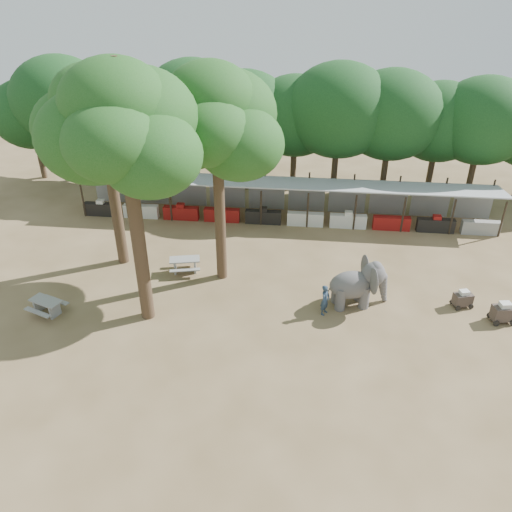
# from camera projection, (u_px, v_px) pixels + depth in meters

# --- Properties ---
(ground) EXTENTS (100.00, 100.00, 0.00)m
(ground) POSITION_uv_depth(u_px,v_px,m) (266.00, 352.00, 22.26)
(ground) COLOR brown
(ground) RESTS_ON ground
(vendor_stalls) EXTENTS (28.00, 2.99, 2.80)m
(vendor_stalls) POSITION_uv_depth(u_px,v_px,m) (285.00, 202.00, 33.58)
(vendor_stalls) COLOR #9B9DA2
(vendor_stalls) RESTS_ON ground
(yard_tree_left) EXTENTS (7.10, 6.90, 11.02)m
(yard_tree_left) POSITION_uv_depth(u_px,v_px,m) (101.00, 120.00, 25.23)
(yard_tree_left) COLOR #332316
(yard_tree_left) RESTS_ON ground
(yard_tree_center) EXTENTS (7.10, 6.90, 12.04)m
(yard_tree_center) POSITION_uv_depth(u_px,v_px,m) (122.00, 129.00, 20.13)
(yard_tree_center) COLOR #332316
(yard_tree_center) RESTS_ON ground
(yard_tree_back) EXTENTS (7.10, 6.90, 11.36)m
(yard_tree_back) POSITION_uv_depth(u_px,v_px,m) (214.00, 122.00, 23.62)
(yard_tree_back) COLOR #332316
(yard_tree_back) RESTS_ON ground
(backdrop_trees) EXTENTS (46.46, 5.95, 8.33)m
(backdrop_trees) POSITION_uv_depth(u_px,v_px,m) (291.00, 118.00, 35.86)
(backdrop_trees) COLOR #332316
(backdrop_trees) RESTS_ON ground
(elephant) EXTENTS (3.25, 2.39, 2.41)m
(elephant) POSITION_uv_depth(u_px,v_px,m) (359.00, 284.00, 24.85)
(elephant) COLOR #494646
(elephant) RESTS_ON ground
(handler) EXTENTS (0.61, 0.69, 1.61)m
(handler) POSITION_uv_depth(u_px,v_px,m) (325.00, 300.00, 24.33)
(handler) COLOR #26384C
(handler) RESTS_ON ground
(picnic_table_near) EXTENTS (1.99, 1.89, 0.79)m
(picnic_table_near) POSITION_uv_depth(u_px,v_px,m) (46.00, 305.00, 24.47)
(picnic_table_near) COLOR gray
(picnic_table_near) RESTS_ON ground
(picnic_table_far) EXTENTS (1.95, 1.83, 0.83)m
(picnic_table_far) POSITION_uv_depth(u_px,v_px,m) (185.00, 263.00, 27.87)
(picnic_table_far) COLOR gray
(picnic_table_far) RESTS_ON ground
(cart_front) EXTENTS (1.24, 0.92, 1.10)m
(cart_front) POSITION_uv_depth(u_px,v_px,m) (503.00, 312.00, 23.90)
(cart_front) COLOR #342822
(cart_front) RESTS_ON ground
(cart_back) EXTENTS (1.12, 0.89, 0.95)m
(cart_back) POSITION_uv_depth(u_px,v_px,m) (463.00, 299.00, 25.00)
(cart_back) COLOR #342822
(cart_back) RESTS_ON ground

